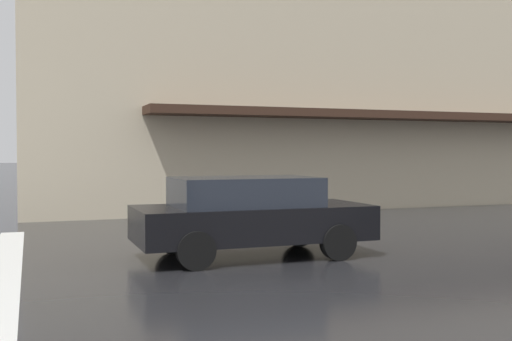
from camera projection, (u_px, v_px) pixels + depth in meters
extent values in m
cube|color=silver|center=(0.00, 294.00, 7.90)|extent=(13.00, 0.50, 0.01)
cube|color=beige|center=(273.00, 6.00, 27.90)|extent=(18.11, 21.73, 17.09)
cube|color=#382319|center=(389.00, 115.00, 19.03)|extent=(1.20, 15.21, 0.24)
cube|color=black|center=(253.00, 222.00, 10.70)|extent=(1.75, 4.10, 0.60)
cube|color=#232833|center=(245.00, 191.00, 10.63)|extent=(1.54, 2.46, 0.50)
cylinder|color=black|center=(298.00, 231.00, 11.92)|extent=(0.20, 0.62, 0.62)
cylinder|color=black|center=(338.00, 242.00, 10.37)|extent=(0.20, 0.62, 0.62)
cylinder|color=black|center=(173.00, 237.00, 11.05)|extent=(0.20, 0.62, 0.62)
cylinder|color=black|center=(196.00, 250.00, 9.50)|extent=(0.20, 0.62, 0.62)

